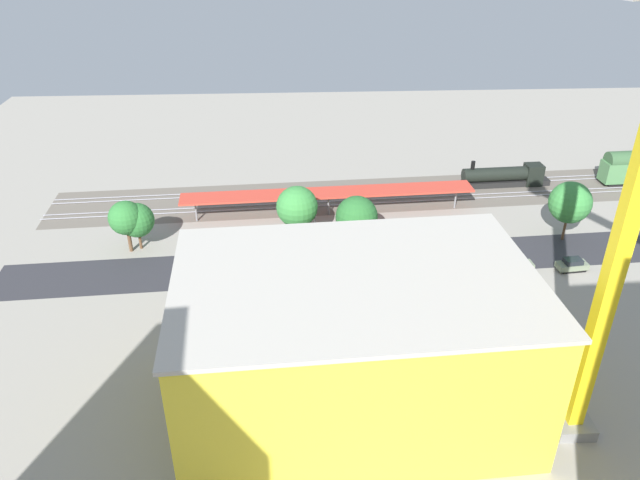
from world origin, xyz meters
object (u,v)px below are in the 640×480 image
(box_truck_0, at_px, (250,294))
(traffic_light, at_px, (315,222))
(street_tree_0, at_px, (137,220))
(street_tree_4, at_px, (570,202))
(construction_building, at_px, (354,345))
(parked_car_4, at_px, (375,269))
(parked_car_0, at_px, (572,265))
(street_tree_3, at_px, (126,218))
(parked_car_2, at_px, (474,264))
(locomotive, at_px, (507,176))
(box_truck_1, at_px, (272,305))
(street_tree_2, at_px, (297,207))
(parked_car_3, at_px, (421,268))
(parked_car_1, at_px, (517,266))
(platform_canopy_near, at_px, (329,193))
(street_tree_1, at_px, (357,217))

(box_truck_0, relative_size, traffic_light, 1.65)
(street_tree_0, xyz_separation_m, street_tree_4, (-62.08, 0.58, 1.51))
(construction_building, xyz_separation_m, traffic_light, (2.34, -31.89, -3.30))
(parked_car_4, bearing_deg, street_tree_0, -14.86)
(parked_car_0, distance_m, street_tree_4, 10.24)
(street_tree_3, relative_size, traffic_light, 1.31)
(parked_car_2, height_order, construction_building, construction_building)
(locomotive, height_order, box_truck_1, locomotive)
(street_tree_2, bearing_deg, parked_car_3, 151.30)
(parked_car_1, xyz_separation_m, street_tree_2, (29.57, -9.21, 5.14))
(street_tree_4, xyz_separation_m, traffic_light, (36.92, 0.07, -2.09))
(locomotive, height_order, parked_car_3, locomotive)
(box_truck_0, bearing_deg, parked_car_3, -164.16)
(parked_car_0, xyz_separation_m, street_tree_0, (59.89, -9.05, 3.81))
(construction_building, relative_size, traffic_light, 5.40)
(platform_canopy_near, height_order, parked_car_0, platform_canopy_near)
(parked_car_2, bearing_deg, parked_car_0, 175.62)
(parked_car_1, xyz_separation_m, box_truck_0, (35.72, 6.24, 0.92))
(street_tree_2, xyz_separation_m, street_tree_3, (23.98, 1.04, -0.62))
(parked_car_0, relative_size, street_tree_3, 0.55)
(street_tree_1, bearing_deg, box_truck_1, 54.59)
(locomotive, bearing_deg, parked_car_2, 64.00)
(box_truck_1, bearing_deg, street_tree_1, -125.41)
(street_tree_2, height_order, traffic_light, street_tree_2)
(platform_canopy_near, bearing_deg, parked_car_2, 137.11)
(box_truck_1, relative_size, street_tree_4, 0.96)
(parked_car_1, relative_size, street_tree_1, 0.57)
(parked_car_2, distance_m, parked_car_4, 13.71)
(parked_car_2, bearing_deg, box_truck_1, 19.24)
(parked_car_4, height_order, box_truck_0, box_truck_0)
(platform_canopy_near, distance_m, parked_car_3, 21.64)
(parked_car_4, height_order, street_tree_2, street_tree_2)
(parked_car_1, relative_size, box_truck_0, 0.45)
(locomotive, relative_size, street_tree_4, 1.73)
(locomotive, xyz_separation_m, parked_car_4, (26.98, 27.94, -0.98))
(traffic_light, bearing_deg, construction_building, 94.19)
(platform_canopy_near, xyz_separation_m, traffic_light, (2.65, 10.12, 0.19))
(parked_car_3, bearing_deg, locomotive, -126.67)
(parked_car_2, xyz_separation_m, street_tree_3, (47.94, -7.35, 4.53))
(street_tree_2, bearing_deg, traffic_light, 157.96)
(box_truck_1, bearing_deg, box_truck_0, -41.94)
(parked_car_1, bearing_deg, box_truck_1, 14.83)
(parked_car_0, bearing_deg, platform_canopy_near, -30.01)
(parked_car_4, relative_size, construction_building, 0.14)
(traffic_light, bearing_deg, parked_car_3, 150.21)
(parked_car_2, xyz_separation_m, street_tree_4, (-15.41, -7.46, 5.29))
(platform_canopy_near, bearing_deg, street_tree_2, 60.76)
(box_truck_0, bearing_deg, traffic_light, -120.75)
(street_tree_3, xyz_separation_m, street_tree_4, (-63.35, -0.12, 0.76))
(locomotive, bearing_deg, street_tree_1, 34.97)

